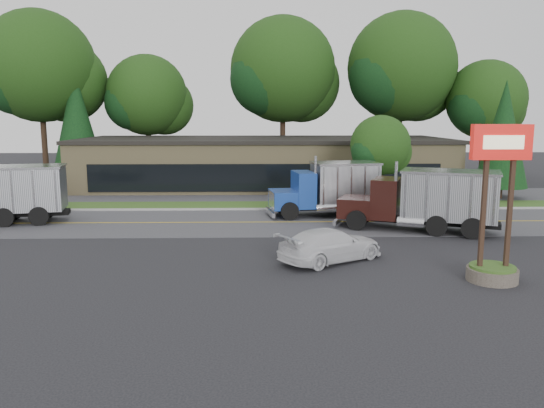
{
  "coord_description": "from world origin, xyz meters",
  "views": [
    {
      "loc": [
        1.63,
        -21.87,
        6.25
      ],
      "look_at": [
        2.23,
        4.83,
        1.8
      ],
      "focal_mm": 35.0,
      "sensor_mm": 36.0,
      "label": 1
    }
  ],
  "objects_px": {
    "rally_car": "(331,245)",
    "bilo_sign": "(495,229)",
    "dump_truck_blue": "(330,187)",
    "dump_truck_maroon": "(427,199)"
  },
  "relations": [
    {
      "from": "bilo_sign",
      "to": "dump_truck_blue",
      "type": "relative_size",
      "value": 0.84
    },
    {
      "from": "dump_truck_maroon",
      "to": "dump_truck_blue",
      "type": "bearing_deg",
      "value": -24.09
    },
    {
      "from": "dump_truck_maroon",
      "to": "rally_car",
      "type": "bearing_deg",
      "value": 66.36
    },
    {
      "from": "dump_truck_blue",
      "to": "rally_car",
      "type": "height_order",
      "value": "dump_truck_blue"
    },
    {
      "from": "bilo_sign",
      "to": "dump_truck_maroon",
      "type": "xyz_separation_m",
      "value": [
        0.19,
        8.91,
        -0.22
      ]
    },
    {
      "from": "bilo_sign",
      "to": "rally_car",
      "type": "distance_m",
      "value": 6.66
    },
    {
      "from": "dump_truck_blue",
      "to": "dump_truck_maroon",
      "type": "bearing_deg",
      "value": 125.24
    },
    {
      "from": "bilo_sign",
      "to": "dump_truck_blue",
      "type": "height_order",
      "value": "bilo_sign"
    },
    {
      "from": "rally_car",
      "to": "bilo_sign",
      "type": "bearing_deg",
      "value": -150.54
    },
    {
      "from": "dump_truck_blue",
      "to": "rally_car",
      "type": "xyz_separation_m",
      "value": [
        -1.36,
        -10.72,
        -1.08
      ]
    }
  ]
}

